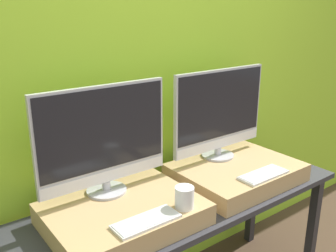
% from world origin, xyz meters
% --- Properties ---
extents(wall_back, '(8.00, 0.04, 2.60)m').
position_xyz_m(wall_back, '(0.00, 0.68, 1.30)').
color(wall_back, '#9ED12D').
rests_on(wall_back, ground_plane).
extents(workbench, '(1.81, 0.61, 0.73)m').
position_xyz_m(workbench, '(0.00, 0.30, 0.65)').
color(workbench, '#2D2D33').
rests_on(workbench, ground_plane).
extents(wooden_riser_left, '(0.66, 0.51, 0.10)m').
position_xyz_m(wooden_riser_left, '(-0.37, 0.29, 0.78)').
color(wooden_riser_left, tan).
rests_on(wooden_riser_left, workbench).
extents(monitor_left, '(0.64, 0.19, 0.51)m').
position_xyz_m(monitor_left, '(-0.37, 0.43, 1.10)').
color(monitor_left, '#B2B2B7').
rests_on(monitor_left, wooden_riser_left).
extents(keyboard_left, '(0.28, 0.11, 0.01)m').
position_xyz_m(keyboard_left, '(-0.37, 0.10, 0.84)').
color(keyboard_left, silver).
rests_on(keyboard_left, wooden_riser_left).
extents(mug, '(0.08, 0.08, 0.10)m').
position_xyz_m(mug, '(-0.17, 0.10, 0.88)').
color(mug, white).
rests_on(mug, wooden_riser_left).
extents(wooden_riser_right, '(0.66, 0.51, 0.10)m').
position_xyz_m(wooden_riser_right, '(0.37, 0.29, 0.78)').
color(wooden_riser_right, tan).
rests_on(wooden_riser_right, workbench).
extents(monitor_right, '(0.64, 0.19, 0.51)m').
position_xyz_m(monitor_right, '(0.37, 0.43, 1.10)').
color(monitor_right, '#B2B2B7').
rests_on(monitor_right, wooden_riser_right).
extents(keyboard_right, '(0.28, 0.11, 0.01)m').
position_xyz_m(keyboard_right, '(0.37, 0.10, 0.84)').
color(keyboard_right, silver).
rests_on(keyboard_right, wooden_riser_right).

